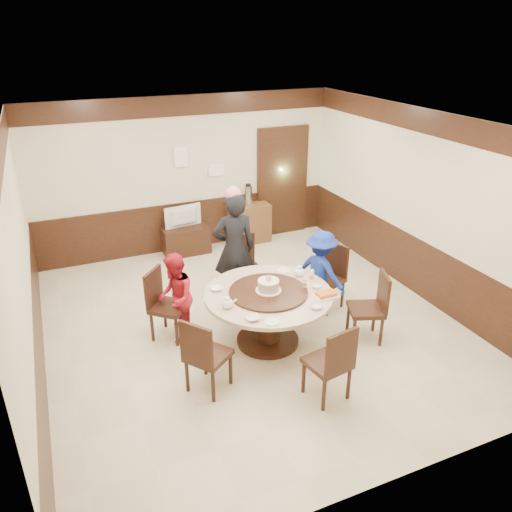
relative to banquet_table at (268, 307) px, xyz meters
name	(u,v)px	position (x,y,z in m)	size (l,w,h in m)	color
room	(251,255)	(-0.02, 0.51, 0.55)	(6.00, 6.04, 2.84)	beige
banquet_table	(268,307)	(0.00, 0.00, 0.00)	(1.66, 1.66, 0.78)	black
chair_0	(327,288)	(1.20, 0.51, -0.23)	(0.57, 0.57, 0.97)	black
chair_1	(247,279)	(0.23, 1.27, -0.23)	(0.47, 0.47, 0.97)	black
chair_2	(168,316)	(-1.17, 0.67, -0.23)	(0.62, 0.62, 0.97)	black
chair_3	(208,367)	(-1.03, -0.58, -0.23)	(0.62, 0.62, 0.97)	black
chair_4	(328,374)	(0.17, -1.25, -0.23)	(0.51, 0.51, 0.97)	black
chair_5	(367,319)	(1.25, -0.44, -0.23)	(0.57, 0.57, 0.97)	black
person_standing	(234,249)	(0.00, 1.21, 0.33)	(0.63, 0.42, 1.74)	black
person_red	(175,298)	(-1.07, 0.59, 0.08)	(0.59, 0.46, 1.22)	#AD1725
person_blue	(321,272)	(1.04, 0.46, 0.09)	(0.81, 0.47, 1.26)	navy
birthday_cake	(268,285)	(0.00, 0.00, 0.32)	(0.34, 0.34, 0.22)	white
teapot_left	(227,303)	(-0.61, -0.14, 0.28)	(0.17, 0.15, 0.13)	white
teapot_right	(299,272)	(0.58, 0.27, 0.28)	(0.17, 0.15, 0.13)	white
bowl_0	(216,289)	(-0.59, 0.34, 0.24)	(0.16, 0.16, 0.04)	white
bowl_1	(316,307)	(0.37, -0.58, 0.24)	(0.15, 0.15, 0.05)	white
bowl_2	(253,318)	(-0.43, -0.51, 0.24)	(0.16, 0.16, 0.04)	white
bowl_3	(316,286)	(0.63, -0.12, 0.24)	(0.12, 0.12, 0.04)	white
saucer_near	(272,322)	(-0.25, -0.65, 0.22)	(0.18, 0.18, 0.01)	white
saucer_far	(283,270)	(0.45, 0.50, 0.22)	(0.18, 0.18, 0.01)	white
shrimp_platter	(326,295)	(0.63, -0.38, 0.24)	(0.30, 0.20, 0.06)	white
bottle_0	(305,283)	(0.48, -0.08, 0.30)	(0.06, 0.06, 0.16)	white
bottle_1	(312,276)	(0.66, 0.05, 0.30)	(0.06, 0.06, 0.16)	white
tv_stand	(186,240)	(-0.19, 3.25, -0.28)	(0.85, 0.45, 0.50)	black
television	(184,217)	(-0.19, 3.25, 0.17)	(0.70, 0.09, 0.40)	#949496
side_cabinet	(249,223)	(1.08, 3.28, -0.16)	(0.80, 0.40, 0.75)	brown
thermos	(248,196)	(1.08, 3.28, 0.41)	(0.15, 0.15, 0.38)	silver
notice_left	(181,157)	(-0.13, 3.45, 1.22)	(0.25, 0.00, 0.35)	white
notice_right	(216,170)	(0.52, 3.45, 0.92)	(0.30, 0.00, 0.22)	white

